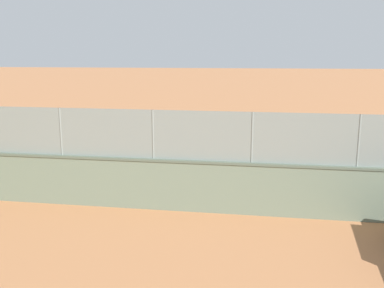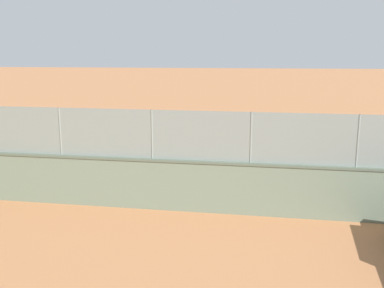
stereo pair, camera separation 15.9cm
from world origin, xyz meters
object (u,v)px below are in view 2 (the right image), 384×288
at_px(player_foreground_swinging, 185,128).
at_px(sports_ball, 131,166).
at_px(player_baseline_waiting, 162,158).
at_px(player_crossing_court, 189,137).
at_px(courtside_bench, 314,188).

height_order(player_foreground_swinging, sports_ball, player_foreground_swinging).
distance_m(player_baseline_waiting, player_crossing_court, 4.80).
relative_size(player_baseline_waiting, player_crossing_court, 1.02).
height_order(sports_ball, courtside_bench, sports_ball).
relative_size(sports_ball, courtside_bench, 0.14).
relative_size(player_crossing_court, courtside_bench, 1.05).
height_order(player_baseline_waiting, sports_ball, player_baseline_waiting).
distance_m(player_baseline_waiting, courtside_bench, 6.25).
height_order(player_foreground_swinging, player_crossing_court, player_crossing_court).
bearing_deg(courtside_bench, player_crossing_court, -47.78).
bearing_deg(sports_ball, player_foreground_swinging, -95.57).
distance_m(player_foreground_swinging, sports_ball, 8.55).
bearing_deg(player_foreground_swinging, player_baseline_waiting, 92.25).
distance_m(player_foreground_swinging, player_crossing_court, 3.11).
xyz_separation_m(player_foreground_swinging, player_crossing_court, (-0.69, 3.03, 0.03)).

